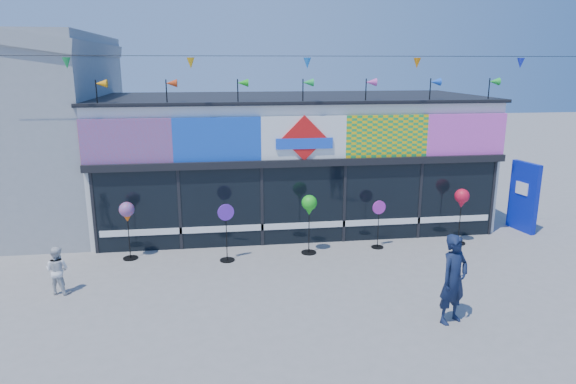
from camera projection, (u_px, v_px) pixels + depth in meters
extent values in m
plane|color=slate|center=(328.00, 293.00, 11.76)|extent=(80.00, 80.00, 0.00)
cube|color=white|center=(291.00, 160.00, 17.03)|extent=(12.00, 5.00, 4.00)
cube|color=black|center=(303.00, 205.00, 14.78)|extent=(11.60, 0.12, 2.30)
cube|color=black|center=(304.00, 163.00, 14.44)|extent=(12.00, 0.30, 0.20)
cube|color=white|center=(303.00, 225.00, 14.90)|extent=(11.40, 0.10, 0.18)
cube|color=black|center=(291.00, 97.00, 16.53)|extent=(12.20, 5.20, 0.10)
cube|color=black|center=(94.00, 213.00, 13.99)|extent=(0.08, 0.14, 2.30)
cube|color=black|center=(180.00, 210.00, 14.30)|extent=(0.08, 0.14, 2.30)
cube|color=black|center=(262.00, 207.00, 14.61)|extent=(0.08, 0.14, 2.30)
cube|color=black|center=(344.00, 203.00, 14.93)|extent=(0.08, 0.14, 2.30)
cube|color=black|center=(419.00, 201.00, 15.24)|extent=(0.08, 0.14, 2.30)
cube|color=black|center=(492.00, 198.00, 15.55)|extent=(0.08, 0.14, 2.30)
cube|color=red|center=(126.00, 141.00, 13.64)|extent=(2.40, 0.08, 1.20)
cube|color=blue|center=(217.00, 140.00, 13.96)|extent=(2.40, 0.08, 1.20)
cube|color=white|center=(304.00, 138.00, 14.29)|extent=(2.40, 0.08, 1.20)
cube|color=yellow|center=(387.00, 136.00, 14.61)|extent=(2.40, 0.08, 1.20)
cube|color=#EC4ECB|center=(466.00, 135.00, 14.93)|extent=(2.40, 0.08, 1.20)
cube|color=red|center=(304.00, 138.00, 14.23)|extent=(1.27, 0.06, 1.27)
cube|color=blue|center=(304.00, 144.00, 14.25)|extent=(1.60, 0.05, 0.30)
cube|color=#B3E613|center=(165.00, 218.00, 14.35)|extent=(0.78, 0.03, 0.78)
cube|color=purple|center=(221.00, 201.00, 14.46)|extent=(0.92, 0.03, 0.92)
cube|color=#179648|center=(276.00, 197.00, 14.65)|extent=(0.78, 0.03, 0.78)
cube|color=#C129B5|center=(330.00, 208.00, 14.96)|extent=(0.92, 0.03, 0.92)
cube|color=#E31544|center=(382.00, 199.00, 15.12)|extent=(0.78, 0.03, 0.78)
cube|color=#FA9F0D|center=(433.00, 189.00, 15.27)|extent=(0.92, 0.03, 0.92)
cylinder|color=black|center=(97.00, 93.00, 13.46)|extent=(0.03, 0.03, 0.70)
cone|color=orange|center=(101.00, 84.00, 13.42)|extent=(0.30, 0.22, 0.22)
cylinder|color=black|center=(167.00, 93.00, 13.70)|extent=(0.03, 0.03, 0.70)
cone|color=red|center=(171.00, 83.00, 13.66)|extent=(0.30, 0.22, 0.22)
cylinder|color=black|center=(238.00, 92.00, 13.96)|extent=(0.03, 0.03, 0.70)
cone|color=green|center=(243.00, 83.00, 13.92)|extent=(0.30, 0.22, 0.22)
cylinder|color=black|center=(303.00, 92.00, 14.20)|extent=(0.03, 0.03, 0.70)
cone|color=green|center=(308.00, 83.00, 14.16)|extent=(0.30, 0.22, 0.22)
cylinder|color=black|center=(366.00, 91.00, 14.44)|extent=(0.03, 0.03, 0.70)
cone|color=#D346AC|center=(371.00, 82.00, 14.40)|extent=(0.30, 0.22, 0.22)
cylinder|color=black|center=(430.00, 91.00, 14.70)|extent=(0.03, 0.03, 0.70)
cone|color=blue|center=(435.00, 82.00, 14.66)|extent=(0.30, 0.22, 0.22)
cylinder|color=black|center=(489.00, 90.00, 14.94)|extent=(0.03, 0.03, 0.70)
cone|color=green|center=(494.00, 82.00, 14.90)|extent=(0.30, 0.22, 0.22)
cylinder|color=black|center=(307.00, 56.00, 13.34)|extent=(16.00, 0.01, 0.01)
cone|color=green|center=(67.00, 63.00, 12.58)|extent=(0.20, 0.20, 0.28)
cone|color=#FFB115|center=(191.00, 63.00, 12.98)|extent=(0.20, 0.20, 0.28)
cone|color=#1B7FE6|center=(307.00, 63.00, 13.39)|extent=(0.20, 0.20, 0.28)
cone|color=orange|center=(417.00, 63.00, 13.79)|extent=(0.20, 0.20, 0.28)
cone|color=#1729C9|center=(520.00, 63.00, 14.20)|extent=(0.20, 0.20, 0.28)
cube|color=#0B1CA5|center=(524.00, 197.00, 15.94)|extent=(0.37, 1.10, 2.17)
cube|color=white|center=(522.00, 188.00, 15.86)|extent=(0.14, 0.49, 0.38)
cylinder|color=black|center=(131.00, 258.00, 13.83)|extent=(0.40, 0.40, 0.03)
cylinder|color=black|center=(129.00, 235.00, 13.67)|extent=(0.02, 0.02, 1.30)
sphere|color=#F65A0C|center=(127.00, 209.00, 13.49)|extent=(0.40, 0.40, 0.40)
cone|color=#F65A0C|center=(127.00, 219.00, 13.56)|extent=(0.20, 0.20, 0.18)
cylinder|color=black|center=(227.00, 260.00, 13.69)|extent=(0.40, 0.40, 0.03)
cylinder|color=black|center=(227.00, 237.00, 13.53)|extent=(0.02, 0.02, 1.29)
cylinder|color=purple|center=(226.00, 212.00, 13.37)|extent=(0.43, 0.15, 0.44)
cylinder|color=black|center=(309.00, 252.00, 14.24)|extent=(0.42, 0.42, 0.03)
cylinder|color=black|center=(309.00, 228.00, 14.07)|extent=(0.03, 0.03, 1.37)
sphere|color=green|center=(309.00, 203.00, 13.89)|extent=(0.42, 0.42, 0.42)
cone|color=green|center=(309.00, 212.00, 13.95)|extent=(0.21, 0.21, 0.19)
cylinder|color=black|center=(377.00, 247.00, 14.66)|extent=(0.35, 0.35, 0.03)
cylinder|color=black|center=(378.00, 227.00, 14.52)|extent=(0.02, 0.02, 1.15)
cylinder|color=#BF29B5|center=(379.00, 207.00, 14.37)|extent=(0.39, 0.09, 0.39)
cylinder|color=black|center=(458.00, 243.00, 14.99)|extent=(0.42, 0.42, 0.03)
cylinder|color=black|center=(460.00, 220.00, 14.82)|extent=(0.02, 0.02, 1.35)
sphere|color=red|center=(462.00, 196.00, 14.64)|extent=(0.42, 0.42, 0.42)
cone|color=red|center=(461.00, 205.00, 14.70)|extent=(0.21, 0.21, 0.19)
imported|color=#111B37|center=(454.00, 279.00, 10.25)|extent=(0.80, 0.69, 1.85)
imported|color=silver|center=(57.00, 270.00, 11.63)|extent=(0.61, 0.46, 1.12)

